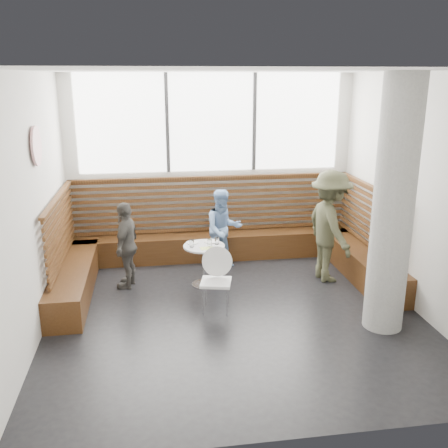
{
  "coord_description": "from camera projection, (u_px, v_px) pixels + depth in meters",
  "views": [
    {
      "loc": [
        -1.07,
        -6.11,
        3.13
      ],
      "look_at": [
        0.0,
        1.0,
        1.0
      ],
      "focal_mm": 40.0,
      "sensor_mm": 36.0,
      "label": 1
    }
  ],
  "objects": [
    {
      "name": "cafe_chair",
      "position": [
        215.0,
        275.0,
        6.85
      ],
      "size": [
        0.42,
        0.41,
        0.88
      ],
      "rotation": [
        0.0,
        0.0,
        -0.23
      ],
      "color": "white",
      "rests_on": "ground"
    },
    {
      "name": "booth",
      "position": [
        217.0,
        245.0,
        8.4
      ],
      "size": [
        5.0,
        2.5,
        1.44
      ],
      "color": "#3C220F",
      "rests_on": "ground"
    },
    {
      "name": "cafe_table",
      "position": [
        204.0,
        257.0,
        7.67
      ],
      "size": [
        0.64,
        0.64,
        0.65
      ],
      "color": "silver",
      "rests_on": "ground"
    },
    {
      "name": "glass_left",
      "position": [
        192.0,
        243.0,
        7.54
      ],
      "size": [
        0.07,
        0.07,
        0.11
      ],
      "primitive_type": "cylinder",
      "color": "white",
      "rests_on": "cafe_table"
    },
    {
      "name": "adult_man",
      "position": [
        330.0,
        226.0,
        7.79
      ],
      "size": [
        0.78,
        1.21,
        1.77
      ],
      "primitive_type": "imported",
      "rotation": [
        0.0,
        0.0,
        1.69
      ],
      "color": "#43442D",
      "rests_on": "ground"
    },
    {
      "name": "concrete_column",
      "position": [
        393.0,
        207.0,
        6.08
      ],
      "size": [
        0.5,
        0.5,
        3.2
      ],
      "primitive_type": "cylinder",
      "color": "gray",
      "rests_on": "ground"
    },
    {
      "name": "plate_near",
      "position": [
        192.0,
        243.0,
        7.72
      ],
      "size": [
        0.19,
        0.19,
        0.01
      ],
      "primitive_type": "cylinder",
      "color": "white",
      "rests_on": "cafe_table"
    },
    {
      "name": "wall_art",
      "position": [
        36.0,
        146.0,
        6.22
      ],
      "size": [
        0.03,
        0.5,
        0.5
      ],
      "primitive_type": "cylinder",
      "rotation": [
        0.0,
        1.57,
        0.0
      ],
      "color": "white",
      "rests_on": "room"
    },
    {
      "name": "room",
      "position": [
        235.0,
        201.0,
        6.39
      ],
      "size": [
        5.0,
        5.0,
        3.2
      ],
      "color": "silver",
      "rests_on": "ground"
    },
    {
      "name": "plate_far",
      "position": [
        211.0,
        241.0,
        7.78
      ],
      "size": [
        0.21,
        0.21,
        0.02
      ],
      "primitive_type": "cylinder",
      "color": "white",
      "rests_on": "cafe_table"
    },
    {
      "name": "menu_card",
      "position": [
        207.0,
        248.0,
        7.48
      ],
      "size": [
        0.23,
        0.17,
        0.0
      ],
      "primitive_type": "cube",
      "rotation": [
        0.0,
        0.0,
        0.12
      ],
      "color": "#A5C64C",
      "rests_on": "cafe_table"
    },
    {
      "name": "child_left",
      "position": [
        127.0,
        245.0,
        7.59
      ],
      "size": [
        0.53,
        0.84,
        1.34
      ],
      "primitive_type": "imported",
      "rotation": [
        0.0,
        0.0,
        -1.85
      ],
      "color": "#4D4B46",
      "rests_on": "ground"
    },
    {
      "name": "glass_right",
      "position": [
        217.0,
        241.0,
        7.66
      ],
      "size": [
        0.07,
        0.07,
        0.11
      ],
      "primitive_type": "cylinder",
      "color": "white",
      "rests_on": "cafe_table"
    },
    {
      "name": "glass_mid",
      "position": [
        210.0,
        243.0,
        7.55
      ],
      "size": [
        0.07,
        0.07,
        0.11
      ],
      "primitive_type": "cylinder",
      "color": "white",
      "rests_on": "cafe_table"
    },
    {
      "name": "child_back",
      "position": [
        223.0,
        229.0,
        8.35
      ],
      "size": [
        0.74,
        0.62,
        1.35
      ],
      "primitive_type": "imported",
      "rotation": [
        0.0,
        0.0,
        0.18
      ],
      "color": "#7CA2D6",
      "rests_on": "ground"
    }
  ]
}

